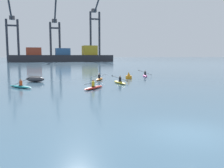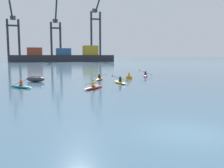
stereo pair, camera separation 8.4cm
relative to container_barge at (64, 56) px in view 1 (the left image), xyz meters
The scene contains 12 objects.
ground_plane 126.31m from the container_barge, 93.03° to the right, with size 800.00×800.00×0.00m, color #476B84.
container_barge is the anchor object (origin of this frame).
gantry_crane_west 31.36m from the container_barge, 156.67° to the left, with size 6.96×16.19×30.75m.
gantry_crane_west_mid 19.09m from the container_barge, 103.62° to the left, with size 6.37×18.61×32.57m.
gantry_crane_east_mid 29.37m from the container_barge, 32.59° to the left, with size 6.67×18.27×36.88m.
capsized_dinghy 103.22m from the container_barge, 97.42° to the right, with size 2.78×2.35×0.76m.
channel_buoy 101.92m from the container_barge, 90.23° to the right, with size 0.90×0.90×1.00m.
kayak_orange 102.46m from the container_barge, 92.73° to the right, with size 2.06×3.32×0.95m.
kayak_teal 109.14m from the container_barge, 97.76° to the right, with size 2.69×2.95×1.00m.
kayak_magenta 98.87m from the container_barge, 87.95° to the right, with size 2.07×3.41×1.05m.
kayak_red 111.32m from the container_barge, 93.90° to the right, with size 2.78×2.88×0.95m.
kayak_yellow 107.27m from the container_barge, 91.88° to the right, with size 2.19×3.43×1.03m.
Camera 1 is at (-6.14, -9.10, 3.38)m, focal length 39.52 mm.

